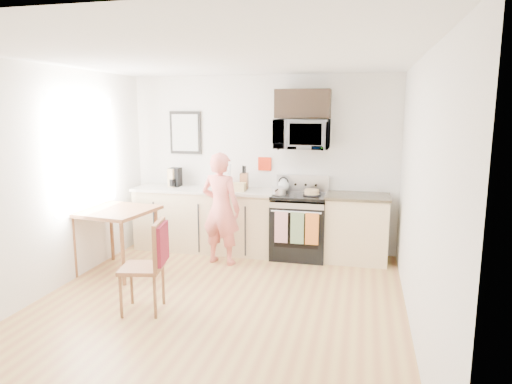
% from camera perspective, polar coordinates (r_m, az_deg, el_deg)
% --- Properties ---
extents(floor, '(4.60, 4.60, 0.00)m').
position_cam_1_polar(floor, '(5.05, -5.26, -14.37)').
color(floor, '#AF7243').
rests_on(floor, ground).
extents(back_wall, '(4.00, 0.04, 2.60)m').
position_cam_1_polar(back_wall, '(6.85, 0.72, 3.56)').
color(back_wall, white).
rests_on(back_wall, floor).
extents(front_wall, '(4.00, 0.04, 2.60)m').
position_cam_1_polar(front_wall, '(2.65, -21.97, -8.06)').
color(front_wall, white).
rests_on(front_wall, floor).
extents(left_wall, '(0.04, 4.60, 2.60)m').
position_cam_1_polar(left_wall, '(5.63, -25.17, 1.12)').
color(left_wall, white).
rests_on(left_wall, floor).
extents(right_wall, '(0.04, 4.60, 2.60)m').
position_cam_1_polar(right_wall, '(4.44, 19.71, -0.72)').
color(right_wall, white).
rests_on(right_wall, floor).
extents(ceiling, '(4.00, 4.60, 0.04)m').
position_cam_1_polar(ceiling, '(4.62, -5.81, 16.44)').
color(ceiling, white).
rests_on(ceiling, back_wall).
extents(window, '(0.06, 1.40, 1.50)m').
position_cam_1_polar(window, '(6.22, -20.52, 4.54)').
color(window, silver).
rests_on(window, left_wall).
extents(cabinet_left, '(2.10, 0.60, 0.90)m').
position_cam_1_polar(cabinet_left, '(6.94, -6.32, -3.55)').
color(cabinet_left, beige).
rests_on(cabinet_left, floor).
extents(countertop_left, '(2.14, 0.64, 0.04)m').
position_cam_1_polar(countertop_left, '(6.84, -6.40, 0.27)').
color(countertop_left, beige).
rests_on(countertop_left, cabinet_left).
extents(cabinet_right, '(0.84, 0.60, 0.90)m').
position_cam_1_polar(cabinet_right, '(6.55, 12.44, -4.57)').
color(cabinet_right, beige).
rests_on(cabinet_right, floor).
extents(countertop_right, '(0.88, 0.64, 0.04)m').
position_cam_1_polar(countertop_right, '(6.45, 12.60, -0.53)').
color(countertop_right, black).
rests_on(countertop_right, cabinet_right).
extents(range, '(0.76, 0.70, 1.16)m').
position_cam_1_polar(range, '(6.59, 5.44, -4.41)').
color(range, black).
rests_on(range, floor).
extents(microwave, '(0.76, 0.51, 0.42)m').
position_cam_1_polar(microwave, '(6.49, 5.77, 7.21)').
color(microwave, silver).
rests_on(microwave, back_wall).
extents(upper_cabinet, '(0.76, 0.35, 0.40)m').
position_cam_1_polar(upper_cabinet, '(6.52, 5.89, 10.92)').
color(upper_cabinet, black).
rests_on(upper_cabinet, back_wall).
extents(wall_art, '(0.50, 0.04, 0.65)m').
position_cam_1_polar(wall_art, '(7.15, -8.82, 7.34)').
color(wall_art, black).
rests_on(wall_art, back_wall).
extents(wall_trivet, '(0.20, 0.02, 0.20)m').
position_cam_1_polar(wall_trivet, '(6.83, 1.10, 3.53)').
color(wall_trivet, red).
rests_on(wall_trivet, back_wall).
extents(person, '(0.62, 0.47, 1.54)m').
position_cam_1_polar(person, '(6.23, -4.42, -2.09)').
color(person, '#CE4538').
rests_on(person, floor).
extents(dining_table, '(0.89, 0.89, 0.84)m').
position_cam_1_polar(dining_table, '(6.16, -17.17, -2.95)').
color(dining_table, brown).
rests_on(dining_table, floor).
extents(chair, '(0.53, 0.49, 0.98)m').
position_cam_1_polar(chair, '(4.87, -12.59, -7.55)').
color(chair, brown).
rests_on(chair, floor).
extents(knife_block, '(0.12, 0.16, 0.24)m').
position_cam_1_polar(knife_block, '(6.74, -1.49, 1.37)').
color(knife_block, brown).
rests_on(knife_block, countertop_left).
extents(utensil_crock, '(0.12, 0.12, 0.36)m').
position_cam_1_polar(utensil_crock, '(6.85, -3.44, 1.70)').
color(utensil_crock, red).
rests_on(utensil_crock, countertop_left).
extents(fruit_bowl, '(0.26, 0.26, 0.10)m').
position_cam_1_polar(fruit_bowl, '(6.85, -4.32, 0.83)').
color(fruit_bowl, silver).
rests_on(fruit_bowl, countertop_left).
extents(milk_carton, '(0.14, 0.14, 0.28)m').
position_cam_1_polar(milk_carton, '(7.03, -10.42, 1.77)').
color(milk_carton, '#D4AD7F').
rests_on(milk_carton, countertop_left).
extents(coffee_maker, '(0.17, 0.24, 0.28)m').
position_cam_1_polar(coffee_maker, '(7.08, -10.10, 1.77)').
color(coffee_maker, black).
rests_on(coffee_maker, countertop_left).
extents(bread_bag, '(0.33, 0.16, 0.12)m').
position_cam_1_polar(bread_bag, '(6.59, -2.78, 0.65)').
color(bread_bag, '#DBB573').
rests_on(bread_bag, countertop_left).
extents(cake, '(0.25, 0.25, 0.08)m').
position_cam_1_polar(cake, '(6.38, 6.98, -0.06)').
color(cake, black).
rests_on(cake, range).
extents(kettle, '(0.17, 0.17, 0.21)m').
position_cam_1_polar(kettle, '(6.66, 3.45, 0.86)').
color(kettle, silver).
rests_on(kettle, range).
extents(pot, '(0.20, 0.34, 0.10)m').
position_cam_1_polar(pot, '(6.39, 2.88, 0.12)').
color(pot, silver).
rests_on(pot, range).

